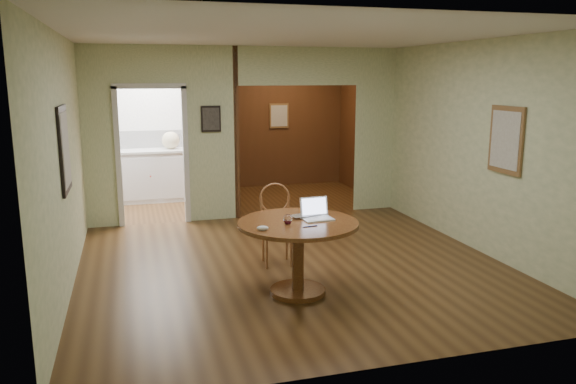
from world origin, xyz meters
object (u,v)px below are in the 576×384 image
object	(u,v)px
chair	(276,219)
closed_laptop	(310,217)
dining_table	(298,240)
open_laptop	(316,213)

from	to	relation	value
chair	closed_laptop	bearing A→B (deg)	-77.20
dining_table	closed_laptop	distance (m)	0.29
open_laptop	closed_laptop	bearing A→B (deg)	146.58
chair	open_laptop	size ratio (longest dim) A/B	3.08
open_laptop	closed_laptop	size ratio (longest dim) A/B	0.89
chair	dining_table	bearing A→B (deg)	-87.00
open_laptop	closed_laptop	world-z (taller)	open_laptop
dining_table	chair	bearing A→B (deg)	88.04
dining_table	open_laptop	xyz separation A→B (m)	(0.22, 0.08, 0.26)
chair	open_laptop	distance (m)	1.01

